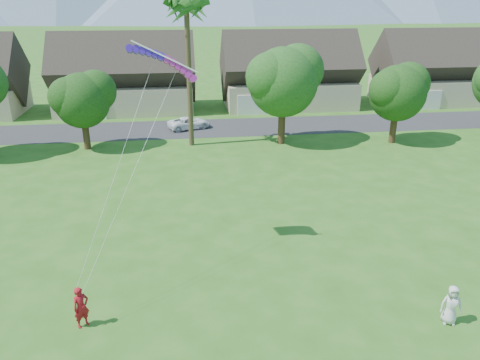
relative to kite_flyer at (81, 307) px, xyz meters
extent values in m
cube|color=#2D2D30|center=(7.07, 29.54, -0.88)|extent=(90.00, 7.00, 0.01)
imported|color=#A3121B|center=(0.00, 0.00, 0.00)|extent=(0.77, 0.73, 1.77)
imported|color=silver|center=(14.71, -1.66, -0.03)|extent=(0.96, 0.76, 1.71)
imported|color=white|center=(4.97, 29.54, -0.30)|extent=(4.62, 3.26, 1.17)
cube|color=beige|center=(-1.93, 38.54, 0.61)|extent=(15.00, 8.00, 3.00)
cube|color=#382D28|center=(-1.93, 38.54, 3.90)|extent=(15.75, 8.15, 8.15)
cube|color=silver|center=(-6.13, 34.48, 0.21)|extent=(4.80, 0.12, 2.20)
cube|color=beige|center=(17.07, 38.54, 0.61)|extent=(15.00, 8.00, 3.00)
cube|color=#382D28|center=(17.07, 38.54, 3.90)|extent=(15.75, 8.15, 8.15)
cube|color=silver|center=(12.87, 34.48, 0.21)|extent=(4.80, 0.12, 2.20)
cube|color=beige|center=(36.07, 38.54, 0.61)|extent=(15.00, 8.00, 3.00)
cube|color=#382D28|center=(36.07, 38.54, 3.90)|extent=(15.75, 8.15, 8.15)
cube|color=silver|center=(31.87, 34.48, 0.21)|extent=(4.80, 0.12, 2.20)
cylinder|color=#47301C|center=(-3.93, 24.04, 0.20)|extent=(0.56, 0.56, 2.18)
sphere|color=#214916|center=(-3.93, 24.04, 3.33)|extent=(4.62, 4.62, 4.62)
cylinder|color=#47301C|center=(13.07, 23.54, 0.52)|extent=(0.62, 0.62, 2.82)
sphere|color=#214916|center=(13.07, 23.54, 4.57)|extent=(5.98, 5.98, 5.98)
cylinder|color=#47301C|center=(23.07, 22.54, 0.27)|extent=(0.58, 0.58, 2.30)
sphere|color=#214916|center=(23.07, 22.54, 3.58)|extent=(4.90, 4.90, 4.90)
cylinder|color=#4C3D26|center=(5.07, 24.04, 5.11)|extent=(0.44, 0.44, 12.00)
cube|color=#4219BF|center=(2.81, 6.06, 8.86)|extent=(1.70, 1.06, 0.50)
cube|color=#B8229C|center=(4.47, 6.06, 8.86)|extent=(1.70, 1.06, 0.50)
camera|label=1|loc=(4.34, -16.06, 11.54)|focal=35.00mm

